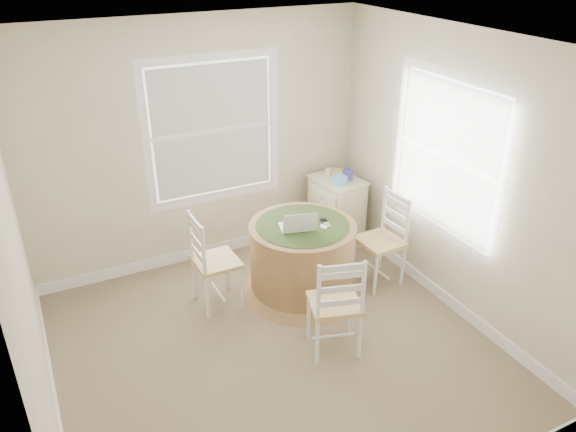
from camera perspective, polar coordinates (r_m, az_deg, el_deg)
room at (r=4.52m, az=-0.43°, el=1.13°), size 3.64×3.64×2.64m
round_table at (r=5.56m, az=1.44°, el=-4.02°), size 1.23×1.23×0.75m
chair_left at (r=5.38m, az=-7.31°, el=-4.55°), size 0.41×0.43×0.95m
chair_near at (r=4.80m, az=4.77°, el=-8.77°), size 0.52×0.50×0.95m
chair_right at (r=5.75m, az=9.32°, el=-2.52°), size 0.42×0.44×0.95m
laptop at (r=5.31m, az=1.00°, el=-1.02°), size 0.39×0.36×0.23m
mouse at (r=5.35m, az=3.63°, el=-1.10°), size 0.07×0.10×0.03m
phone at (r=5.41m, az=4.05°, el=-0.92°), size 0.05×0.09×0.02m
keys at (r=5.48m, az=3.64°, el=-0.46°), size 0.06×0.06×0.02m
corner_chest at (r=6.47m, az=4.92°, el=0.51°), size 0.52×0.65×0.80m
tissue_box at (r=6.15m, az=5.28°, el=3.66°), size 0.13×0.13×0.10m
box_yellow at (r=6.37m, az=5.29°, el=4.30°), size 0.16×0.12×0.06m
box_blue at (r=6.27m, az=6.12°, el=4.18°), size 0.09×0.09×0.12m
cup_cream at (r=6.37m, az=4.10°, el=4.49°), size 0.07×0.07×0.09m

